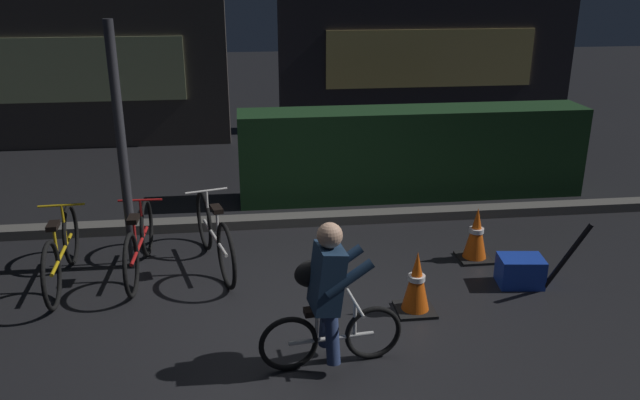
{
  "coord_description": "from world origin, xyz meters",
  "views": [
    {
      "loc": [
        -0.52,
        -5.25,
        3.05
      ],
      "look_at": [
        0.2,
        0.6,
        0.9
      ],
      "focal_mm": 35.79,
      "sensor_mm": 36.0,
      "label": 1
    }
  ],
  "objects_px": {
    "parked_bike_left_mid": "(62,252)",
    "cyclist": "(328,294)",
    "traffic_cone_near": "(416,283)",
    "street_post": "(122,151)",
    "blue_crate": "(520,271)",
    "traffic_cone_far": "(476,235)",
    "parked_bike_center_left": "(139,244)",
    "closed_umbrella": "(566,258)",
    "parked_bike_center_right": "(215,236)"
  },
  "relations": [
    {
      "from": "parked_bike_left_mid",
      "to": "traffic_cone_far",
      "type": "relative_size",
      "value": 2.74
    },
    {
      "from": "street_post",
      "to": "closed_umbrella",
      "type": "relative_size",
      "value": 3.06
    },
    {
      "from": "street_post",
      "to": "cyclist",
      "type": "distance_m",
      "value": 2.82
    },
    {
      "from": "parked_bike_center_right",
      "to": "street_post",
      "type": "bearing_deg",
      "value": 68.84
    },
    {
      "from": "street_post",
      "to": "parked_bike_center_right",
      "type": "xyz_separation_m",
      "value": [
        0.88,
        -0.09,
        -0.94
      ]
    },
    {
      "from": "parked_bike_left_mid",
      "to": "traffic_cone_near",
      "type": "distance_m",
      "value": 3.55
    },
    {
      "from": "parked_bike_center_left",
      "to": "parked_bike_center_right",
      "type": "relative_size",
      "value": 0.97
    },
    {
      "from": "parked_bike_left_mid",
      "to": "closed_umbrella",
      "type": "distance_m",
      "value": 5.02
    },
    {
      "from": "traffic_cone_near",
      "to": "blue_crate",
      "type": "xyz_separation_m",
      "value": [
        1.2,
        0.4,
        -0.15
      ]
    },
    {
      "from": "parked_bike_left_mid",
      "to": "blue_crate",
      "type": "xyz_separation_m",
      "value": [
        4.61,
        -0.59,
        -0.2
      ]
    },
    {
      "from": "blue_crate",
      "to": "closed_umbrella",
      "type": "distance_m",
      "value": 0.48
    },
    {
      "from": "street_post",
      "to": "blue_crate",
      "type": "height_order",
      "value": "street_post"
    },
    {
      "from": "blue_crate",
      "to": "traffic_cone_far",
      "type": "bearing_deg",
      "value": 111.35
    },
    {
      "from": "parked_bike_center_left",
      "to": "blue_crate",
      "type": "relative_size",
      "value": 3.65
    },
    {
      "from": "cyclist",
      "to": "blue_crate",
      "type": "bearing_deg",
      "value": 21.3
    },
    {
      "from": "street_post",
      "to": "traffic_cone_far",
      "type": "distance_m",
      "value": 3.87
    },
    {
      "from": "traffic_cone_near",
      "to": "cyclist",
      "type": "distance_m",
      "value": 1.23
    },
    {
      "from": "cyclist",
      "to": "traffic_cone_far",
      "type": "bearing_deg",
      "value": 36.53
    },
    {
      "from": "blue_crate",
      "to": "cyclist",
      "type": "xyz_separation_m",
      "value": [
        -2.13,
        -1.13,
        0.48
      ]
    },
    {
      "from": "street_post",
      "to": "blue_crate",
      "type": "distance_m",
      "value": 4.23
    },
    {
      "from": "cyclist",
      "to": "closed_umbrella",
      "type": "bearing_deg",
      "value": 13.02
    },
    {
      "from": "parked_bike_left_mid",
      "to": "parked_bike_center_right",
      "type": "xyz_separation_m",
      "value": [
        1.52,
        0.22,
        0.01
      ]
    },
    {
      "from": "closed_umbrella",
      "to": "cyclist",
      "type": "bearing_deg",
      "value": -126.87
    },
    {
      "from": "parked_bike_center_left",
      "to": "closed_umbrella",
      "type": "xyz_separation_m",
      "value": [
        4.2,
        -0.98,
        0.06
      ]
    },
    {
      "from": "parked_bike_center_right",
      "to": "cyclist",
      "type": "distance_m",
      "value": 2.18
    },
    {
      "from": "street_post",
      "to": "blue_crate",
      "type": "relative_size",
      "value": 5.9
    },
    {
      "from": "parked_bike_center_left",
      "to": "parked_bike_center_right",
      "type": "distance_m",
      "value": 0.78
    },
    {
      "from": "parked_bike_left_mid",
      "to": "parked_bike_center_right",
      "type": "height_order",
      "value": "parked_bike_center_right"
    },
    {
      "from": "parked_bike_left_mid",
      "to": "cyclist",
      "type": "distance_m",
      "value": 3.03
    },
    {
      "from": "parked_bike_left_mid",
      "to": "street_post",
      "type": "bearing_deg",
      "value": -67.49
    },
    {
      "from": "parked_bike_center_left",
      "to": "parked_bike_left_mid",
      "type": "bearing_deg",
      "value": 102.26
    },
    {
      "from": "cyclist",
      "to": "parked_bike_center_right",
      "type": "bearing_deg",
      "value": 109.84
    },
    {
      "from": "parked_bike_left_mid",
      "to": "cyclist",
      "type": "height_order",
      "value": "cyclist"
    },
    {
      "from": "parked_bike_center_right",
      "to": "traffic_cone_near",
      "type": "height_order",
      "value": "parked_bike_center_right"
    },
    {
      "from": "traffic_cone_near",
      "to": "closed_umbrella",
      "type": "height_order",
      "value": "closed_umbrella"
    },
    {
      "from": "traffic_cone_near",
      "to": "parked_bike_center_right",
      "type": "bearing_deg",
      "value": 147.5
    },
    {
      "from": "blue_crate",
      "to": "closed_umbrella",
      "type": "height_order",
      "value": "closed_umbrella"
    },
    {
      "from": "parked_bike_center_left",
      "to": "closed_umbrella",
      "type": "distance_m",
      "value": 4.32
    },
    {
      "from": "parked_bike_center_left",
      "to": "cyclist",
      "type": "xyz_separation_m",
      "value": [
        1.74,
        -1.86,
        0.29
      ]
    },
    {
      "from": "parked_bike_center_right",
      "to": "traffic_cone_far",
      "type": "height_order",
      "value": "parked_bike_center_right"
    },
    {
      "from": "traffic_cone_near",
      "to": "street_post",
      "type": "bearing_deg",
      "value": 154.87
    },
    {
      "from": "traffic_cone_far",
      "to": "parked_bike_center_right",
      "type": "bearing_deg",
      "value": 176.58
    },
    {
      "from": "parked_bike_left_mid",
      "to": "parked_bike_center_left",
      "type": "relative_size",
      "value": 1.04
    },
    {
      "from": "traffic_cone_far",
      "to": "blue_crate",
      "type": "xyz_separation_m",
      "value": [
        0.25,
        -0.64,
        -0.14
      ]
    },
    {
      "from": "traffic_cone_near",
      "to": "blue_crate",
      "type": "relative_size",
      "value": 1.39
    },
    {
      "from": "traffic_cone_far",
      "to": "closed_umbrella",
      "type": "distance_m",
      "value": 1.06
    },
    {
      "from": "traffic_cone_near",
      "to": "closed_umbrella",
      "type": "distance_m",
      "value": 1.54
    },
    {
      "from": "street_post",
      "to": "traffic_cone_far",
      "type": "relative_size",
      "value": 4.28
    },
    {
      "from": "parked_bike_center_left",
      "to": "traffic_cone_near",
      "type": "distance_m",
      "value": 2.9
    },
    {
      "from": "parked_bike_center_right",
      "to": "blue_crate",
      "type": "distance_m",
      "value": 3.2
    }
  ]
}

